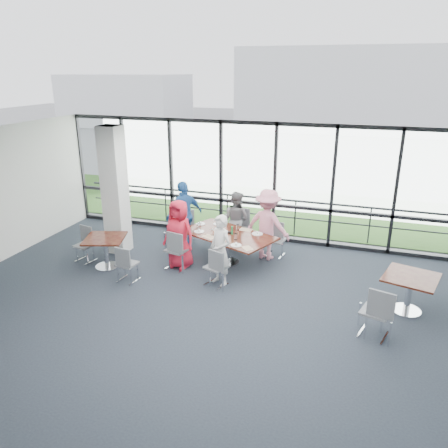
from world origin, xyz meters
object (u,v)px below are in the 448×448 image
(diner_near_left, at_px, (179,234))
(diner_far_left, at_px, (236,219))
(structural_column, at_px, (115,191))
(chair_main_fl, at_px, (241,228))
(chair_spare_la, at_px, (127,264))
(chair_spare_lb, at_px, (84,245))
(diner_near_right, at_px, (220,250))
(diner_far_right, at_px, (268,225))
(diner_end, at_px, (184,215))
(side_table_right, at_px, (411,281))
(side_table_left, at_px, (105,242))
(chair_main_fr, at_px, (276,240))
(chair_main_nl, at_px, (177,250))
(chair_spare_r, at_px, (376,312))
(chair_main_end, at_px, (179,230))
(chair_main_nr, at_px, (216,267))
(main_table, at_px, (228,238))

(diner_near_left, bearing_deg, diner_far_left, 72.84)
(structural_column, bearing_deg, chair_main_fl, 24.92)
(chair_spare_la, relative_size, chair_spare_lb, 1.00)
(diner_near_right, xyz_separation_m, diner_far_right, (0.65, 1.67, 0.10))
(diner_far_right, xyz_separation_m, diner_end, (-2.21, 0.01, 0.01))
(side_table_right, bearing_deg, side_table_left, -179.12)
(diner_far_left, relative_size, chair_main_fr, 1.83)
(side_table_right, distance_m, chair_main_nl, 5.04)
(diner_near_right, distance_m, diner_end, 2.29)
(chair_spare_r, bearing_deg, chair_main_fl, 152.04)
(side_table_right, xyz_separation_m, chair_main_fr, (-2.98, 1.84, -0.24))
(diner_near_left, relative_size, chair_spare_r, 1.71)
(structural_column, bearing_deg, diner_near_left, -12.00)
(side_table_left, relative_size, side_table_right, 0.97)
(chair_main_fr, bearing_deg, diner_near_right, 76.20)
(side_table_right, relative_size, diner_near_left, 0.70)
(side_table_right, height_order, diner_far_right, diner_far_right)
(diner_end, bearing_deg, chair_main_end, -43.43)
(diner_end, height_order, chair_spare_lb, diner_end)
(chair_main_nr, distance_m, chair_spare_lb, 3.46)
(side_table_right, distance_m, diner_end, 5.62)
(diner_near_right, distance_m, diner_far_left, 2.19)
(main_table, height_order, chair_main_end, chair_main_end)
(chair_main_fl, height_order, chair_spare_lb, chair_main_fl)
(main_table, relative_size, chair_spare_r, 2.58)
(side_table_right, relative_size, diner_far_right, 0.66)
(main_table, distance_m, diner_near_left, 1.17)
(diner_end, relative_size, chair_spare_lb, 2.14)
(chair_main_fl, xyz_separation_m, chair_main_end, (-1.51, -0.61, -0.00))
(side_table_right, xyz_separation_m, chair_spare_r, (-0.61, -1.08, -0.16))
(diner_near_left, xyz_separation_m, diner_far_left, (0.88, 1.65, -0.08))
(diner_far_left, distance_m, chair_main_fr, 1.23)
(structural_column, distance_m, diner_near_left, 2.08)
(diner_end, bearing_deg, main_table, 101.67)
(side_table_right, bearing_deg, diner_far_left, 152.72)
(structural_column, distance_m, chair_main_fr, 4.20)
(diner_near_right, xyz_separation_m, chair_spare_la, (-1.98, -0.54, -0.37))
(chair_main_end, relative_size, chair_spare_r, 0.98)
(chair_main_nr, relative_size, chair_spare_la, 1.04)
(side_table_left, xyz_separation_m, diner_far_left, (2.52, 2.23, 0.11))
(chair_spare_lb, bearing_deg, chair_main_fr, -145.03)
(chair_main_nr, xyz_separation_m, chair_spare_r, (3.27, -0.92, 0.05))
(chair_main_end, height_order, chair_spare_la, chair_main_end)
(diner_end, xyz_separation_m, chair_main_nr, (1.50, -1.79, -0.46))
(side_table_left, bearing_deg, side_table_right, 0.88)
(chair_spare_la, height_order, chair_spare_r, chair_spare_r)
(diner_near_right, height_order, chair_main_fl, diner_near_right)
(chair_main_fl, bearing_deg, chair_spare_lb, 41.32)
(structural_column, bearing_deg, chair_main_nl, -15.19)
(diner_far_left, distance_m, diner_end, 1.35)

